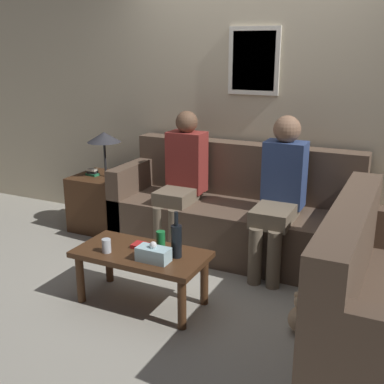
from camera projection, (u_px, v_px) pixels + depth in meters
name	position (u px, v px, depth m)	size (l,w,h in m)	color
ground_plane	(213.00, 271.00, 4.08)	(16.00, 16.00, 0.00)	#ADA899
wall_back	(254.00, 105.00, 4.49)	(9.00, 0.08, 2.60)	beige
couch_main	(235.00, 216.00, 4.40)	(2.19, 0.81, 0.97)	brown
coffee_table	(141.00, 260.00, 3.48)	(0.96, 0.48, 0.41)	#4C2D19
side_table_with_lamp	(102.00, 198.00, 4.96)	(0.53, 0.53, 1.02)	#4C2D19
wine_bottle	(177.00, 240.00, 3.35)	(0.08, 0.08, 0.33)	black
drinking_glass	(106.00, 246.00, 3.44)	(0.07, 0.07, 0.10)	silver
book_stack	(140.00, 245.00, 3.54)	(0.12, 0.11, 0.03)	red
soda_can	(161.00, 239.00, 3.53)	(0.07, 0.07, 0.12)	#197A38
tissue_box	(153.00, 254.00, 3.30)	(0.23, 0.12, 0.15)	silver
person_left	(182.00, 175.00, 4.39)	(0.34, 0.57, 1.27)	#756651
person_right	(280.00, 189.00, 3.95)	(0.34, 0.65, 1.29)	#756651
teddy_bear	(302.00, 315.00, 3.18)	(0.18, 0.18, 0.29)	tan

